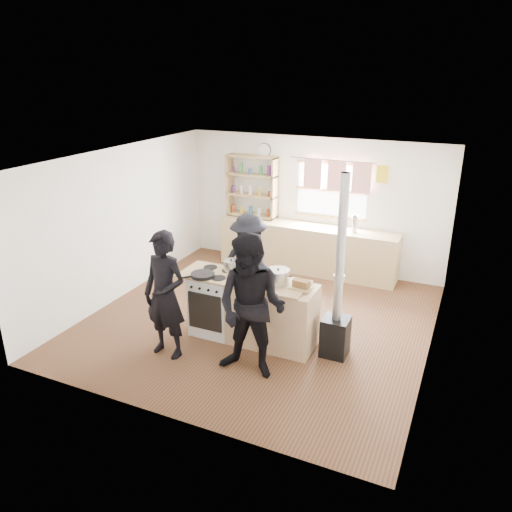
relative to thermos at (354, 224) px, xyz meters
The scene contains 14 objects.
ground 2.61m from the thermos, 111.52° to the right, with size 5.00×5.00×0.01m, color brown.
back_counter 1.06m from the thermos, behind, with size 3.40×0.55×0.90m, color tan.
shelving_unit 2.13m from the thermos, behind, with size 1.00×0.28×1.20m.
thermos is the anchor object (origin of this frame).
cooking_island 2.92m from the thermos, 104.78° to the right, with size 1.97×0.64×0.93m.
skillet_greens 3.28m from the thermos, 115.47° to the right, with size 0.47×0.47×0.05m.
roast_tray 2.84m from the thermos, 105.91° to the right, with size 0.38×0.29×0.08m.
stockpot_stove 2.85m from the thermos, 113.56° to the right, with size 0.23×0.23×0.19m.
stockpot_counter 2.77m from the thermos, 97.41° to the right, with size 0.31×0.31×0.23m.
bread_board 2.77m from the thermos, 90.41° to the right, with size 0.30×0.23×0.12m.
flue_heater 2.75m from the thermos, 80.32° to the right, with size 0.35×0.35×2.50m.
person_near_left 3.94m from the thermos, 114.24° to the right, with size 0.64×0.42×1.74m, color black.
person_near_right 3.56m from the thermos, 96.24° to the right, with size 0.90×0.70×1.86m, color black.
person_far 2.25m from the thermos, 122.31° to the right, with size 1.02×0.59×1.58m, color black.
Camera 1 is at (2.80, -6.27, 3.68)m, focal length 35.00 mm.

